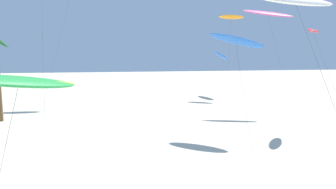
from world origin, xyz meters
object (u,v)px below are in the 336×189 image
flying_kite_3 (221,56)px  flying_kite_10 (236,40)px  flying_kite_1 (295,0)px  flying_kite_8 (19,82)px  flying_kite_9 (231,17)px  flying_kite_4 (313,31)px  flying_kite_5 (268,13)px

flying_kite_3 → flying_kite_10: flying_kite_10 is taller
flying_kite_1 → flying_kite_8: bearing=-172.9°
flying_kite_3 → flying_kite_9: flying_kite_9 is taller
flying_kite_4 → flying_kite_5: size_ratio=0.78×
flying_kite_1 → flying_kite_4: (9.14, 11.01, -0.83)m
flying_kite_10 → flying_kite_9: bearing=69.2°
flying_kite_1 → flying_kite_3: bearing=75.5°
flying_kite_1 → flying_kite_8: (-14.91, -1.85, -4.38)m
flying_kite_1 → flying_kite_5: bearing=65.5°
flying_kite_1 → flying_kite_3: flying_kite_1 is taller
flying_kite_3 → flying_kite_10: size_ratio=1.13×
flying_kite_1 → flying_kite_3: size_ratio=0.99×
flying_kite_3 → flying_kite_5: size_ratio=0.84×
flying_kite_4 → flying_kite_3: bearing=87.4°
flying_kite_5 → flying_kite_1: bearing=-114.5°
flying_kite_4 → flying_kite_8: 27.50m
flying_kite_1 → flying_kite_4: 14.33m
flying_kite_3 → flying_kite_10: bearing=-107.8°
flying_kite_9 → flying_kite_10: (-9.77, -25.68, -5.33)m
flying_kite_5 → flying_kite_8: bearing=-136.6°
flying_kite_3 → flying_kite_8: bearing=-120.9°
flying_kite_1 → flying_kite_10: (1.00, 10.96, -1.86)m
flying_kite_1 → flying_kite_3: (10.47, 40.50, -3.48)m
flying_kite_5 → flying_kite_8: 34.58m
flying_kite_4 → flying_kite_5: flying_kite_5 is taller
flying_kite_1 → flying_kite_5: flying_kite_5 is taller
flying_kite_3 → flying_kite_5: bearing=-92.1°
flying_kite_9 → flying_kite_10: 27.99m
flying_kite_4 → flying_kite_10: size_ratio=1.05×
flying_kite_1 → flying_kite_9: (10.78, 36.64, 3.47)m
flying_kite_1 → flying_kite_5: 23.69m
flying_kite_3 → flying_kite_4: (-1.34, -29.49, 2.65)m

